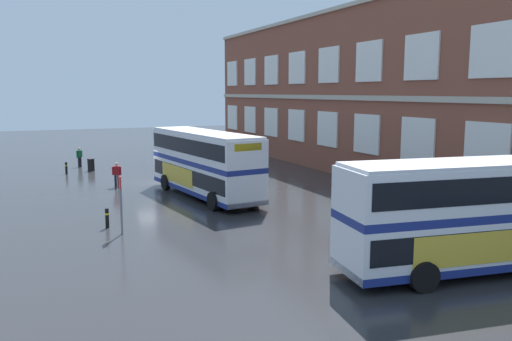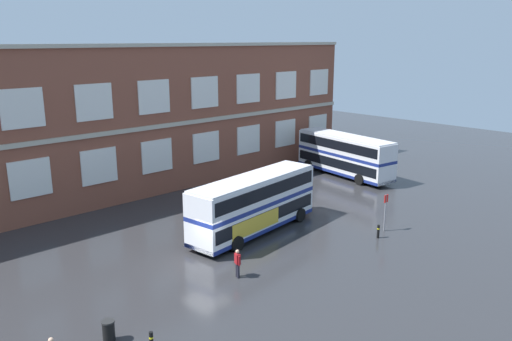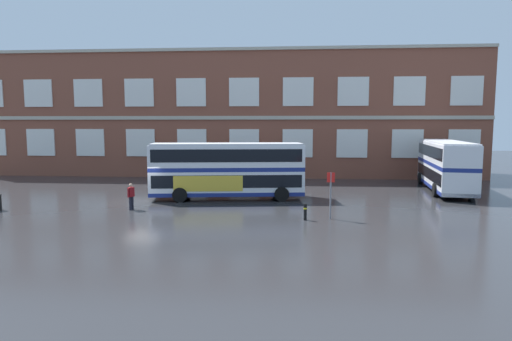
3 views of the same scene
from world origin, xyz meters
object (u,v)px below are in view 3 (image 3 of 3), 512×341
(double_decker_near, at_px, (227,170))
(safety_bollard_east, at_px, (305,212))
(waiting_passenger, at_px, (131,195))
(double_decker_middle, at_px, (445,165))
(bus_stand_flag, at_px, (331,191))

(double_decker_near, relative_size, safety_bollard_east, 11.83)
(waiting_passenger, bearing_deg, double_decker_middle, 23.06)
(double_decker_middle, relative_size, waiting_passenger, 6.61)
(double_decker_middle, height_order, waiting_passenger, double_decker_middle)
(safety_bollard_east, bearing_deg, double_decker_near, 129.27)
(double_decker_middle, bearing_deg, safety_bollard_east, -134.80)
(waiting_passenger, bearing_deg, bus_stand_flag, -7.74)
(double_decker_near, distance_m, double_decker_middle, 17.92)
(double_decker_near, relative_size, waiting_passenger, 6.61)
(double_decker_near, bearing_deg, safety_bollard_east, -50.73)
(waiting_passenger, xyz_separation_m, bus_stand_flag, (12.42, -1.69, 0.70))
(waiting_passenger, distance_m, safety_bollard_east, 11.19)
(double_decker_middle, distance_m, waiting_passenger, 24.69)
(double_decker_near, distance_m, waiting_passenger, 7.24)
(double_decker_near, xyz_separation_m, safety_bollard_east, (5.44, -6.65, -1.66))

